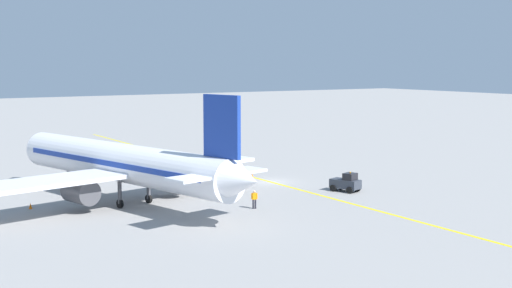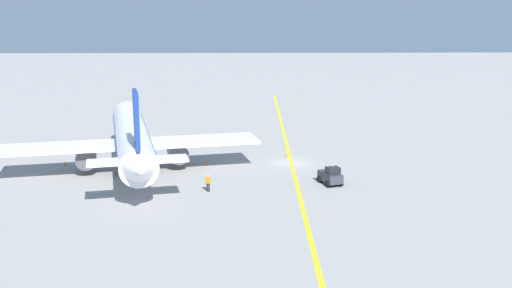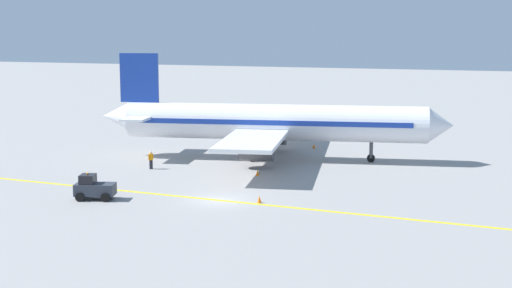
% 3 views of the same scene
% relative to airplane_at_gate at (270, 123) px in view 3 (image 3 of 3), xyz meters
% --- Properties ---
extents(ground_plane, '(400.00, 400.00, 0.00)m').
position_rel_airplane_at_gate_xyz_m(ground_plane, '(18.06, 2.62, -3.71)').
color(ground_plane, gray).
extents(apron_yellow_centreline, '(2.65, 119.99, 0.01)m').
position_rel_airplane_at_gate_xyz_m(apron_yellow_centreline, '(18.06, 2.62, -3.71)').
color(apron_yellow_centreline, yellow).
rests_on(apron_yellow_centreline, ground).
extents(airplane_at_gate, '(28.46, 35.25, 10.60)m').
position_rel_airplane_at_gate_xyz_m(airplane_at_gate, '(0.00, 0.00, 0.00)').
color(airplane_at_gate, white).
rests_on(airplane_at_gate, ground).
extents(baggage_tug_dark, '(2.51, 3.32, 2.11)m').
position_rel_airplane_at_gate_xyz_m(baggage_tug_dark, '(21.35, -6.44, -2.81)').
color(baggage_tug_dark, '#333842').
rests_on(baggage_tug_dark, ground).
extents(ground_crew_worker, '(0.54, 0.34, 1.68)m').
position_rel_airplane_at_gate_xyz_m(ground_crew_worker, '(8.92, -8.62, -2.80)').
color(ground_crew_worker, '#23232D').
rests_on(ground_crew_worker, ground).
extents(traffic_cone_near_nose, '(0.32, 0.32, 0.55)m').
position_rel_airplane_at_gate_xyz_m(traffic_cone_near_nose, '(-8.18, 2.08, -3.43)').
color(traffic_cone_near_nose, orange).
rests_on(traffic_cone_near_nose, ground).
extents(traffic_cone_mid_apron, '(0.32, 0.32, 0.55)m').
position_rel_airplane_at_gate_xyz_m(traffic_cone_mid_apron, '(8.12, 1.82, -3.43)').
color(traffic_cone_mid_apron, orange).
rests_on(traffic_cone_mid_apron, ground).
extents(traffic_cone_by_wingtip, '(0.32, 0.32, 0.55)m').
position_rel_airplane_at_gate_xyz_m(traffic_cone_by_wingtip, '(17.68, 5.75, -3.43)').
color(traffic_cone_by_wingtip, orange).
rests_on(traffic_cone_by_wingtip, ground).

